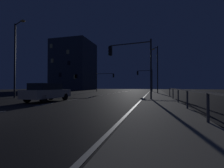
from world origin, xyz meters
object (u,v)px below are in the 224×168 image
at_px(traffic_light_mid_right, 131,58).
at_px(street_lamp_corner, 16,53).
at_px(building_distant, 74,66).
at_px(traffic_light_overhead_east, 145,76).
at_px(car, 47,92).
at_px(street_lamp_mid_block, 157,65).
at_px(traffic_light_far_right, 105,78).

bearing_deg(traffic_light_mid_right, street_lamp_corner, -174.58).
bearing_deg(street_lamp_corner, building_distant, 111.03).
height_order(traffic_light_mid_right, traffic_light_overhead_east, traffic_light_mid_right).
height_order(car, traffic_light_mid_right, traffic_light_mid_right).
bearing_deg(building_distant, street_lamp_corner, -68.97).
relative_size(traffic_light_mid_right, street_lamp_mid_block, 0.68).
bearing_deg(car, traffic_light_far_right, 97.06).
bearing_deg(traffic_light_mid_right, traffic_light_overhead_east, 89.89).
height_order(car, traffic_light_overhead_east, traffic_light_overhead_east).
bearing_deg(car, traffic_light_overhead_east, 74.89).
relative_size(traffic_light_overhead_east, street_lamp_mid_block, 0.63).
distance_m(traffic_light_far_right, street_lamp_corner, 24.01).
bearing_deg(traffic_light_far_right, street_lamp_mid_block, -36.74).
height_order(traffic_light_overhead_east, building_distant, building_distant).
relative_size(car, traffic_light_overhead_east, 0.87).
xyz_separation_m(traffic_light_far_right, street_lamp_mid_block, (12.68, -9.47, 1.52)).
bearing_deg(car, street_lamp_mid_block, 60.31).
height_order(traffic_light_overhead_east, street_lamp_corner, street_lamp_corner).
relative_size(car, traffic_light_far_right, 0.92).
distance_m(traffic_light_mid_right, street_lamp_corner, 12.87).
xyz_separation_m(traffic_light_far_right, building_distant, (-18.68, 17.87, 6.06)).
bearing_deg(street_lamp_corner, traffic_light_overhead_east, 61.34).
distance_m(car, building_distant, 49.84).
bearing_deg(car, building_distant, 116.51).
distance_m(traffic_light_far_right, street_lamp_mid_block, 15.90).
xyz_separation_m(street_lamp_mid_block, street_lamp_corner, (-15.34, -14.34, 0.06)).
bearing_deg(traffic_light_far_right, traffic_light_overhead_east, -1.92).
bearing_deg(street_lamp_mid_block, traffic_light_overhead_east, 105.39).
bearing_deg(street_lamp_mid_block, building_distant, 138.92).
height_order(street_lamp_corner, building_distant, building_distant).
bearing_deg(building_distant, traffic_light_overhead_east, -32.27).
bearing_deg(traffic_light_mid_right, traffic_light_far_right, 114.14).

